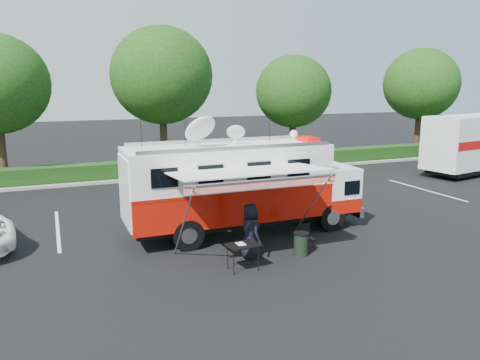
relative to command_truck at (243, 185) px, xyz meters
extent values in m
plane|color=black|center=(0.08, 0.00, -1.81)|extent=(120.00, 120.00, 0.00)
cube|color=#9E998E|center=(4.08, 11.00, -1.73)|extent=(60.00, 0.35, 0.15)
cube|color=black|center=(4.08, 11.90, -1.31)|extent=(60.00, 1.20, 1.00)
cylinder|color=black|center=(-8.92, 13.00, 0.39)|extent=(0.44, 0.44, 4.40)
cylinder|color=black|center=(0.08, 13.00, 0.59)|extent=(0.44, 0.44, 4.80)
ellipsoid|color=#14380F|center=(0.08, 13.00, 4.14)|extent=(6.14, 6.14, 5.84)
cylinder|color=black|center=(9.08, 13.00, 0.19)|extent=(0.44, 0.44, 4.00)
ellipsoid|color=#14380F|center=(9.08, 13.00, 3.15)|extent=(5.12, 5.12, 4.86)
cylinder|color=black|center=(20.08, 13.00, 0.39)|extent=(0.44, 0.44, 4.40)
ellipsoid|color=#14380F|center=(20.08, 13.00, 3.65)|extent=(5.63, 5.63, 5.35)
cube|color=silver|center=(-6.42, 3.00, -1.81)|extent=(0.12, 5.50, 0.01)
cube|color=silver|center=(-0.42, 3.00, -1.81)|extent=(0.12, 5.50, 0.01)
cube|color=silver|center=(5.58, 3.00, -1.81)|extent=(0.12, 5.50, 0.01)
cube|color=silver|center=(11.58, 3.00, -1.81)|extent=(0.12, 5.50, 0.01)
cube|color=black|center=(0.08, 0.00, -1.28)|extent=(8.26, 1.35, 0.29)
cylinder|color=black|center=(3.15, -1.06, -1.28)|extent=(1.06, 0.31, 1.06)
cylinder|color=black|center=(3.15, 1.06, -1.28)|extent=(1.06, 0.31, 1.06)
cylinder|color=black|center=(-2.42, -1.06, -1.28)|extent=(1.06, 0.31, 1.06)
cylinder|color=black|center=(-2.42, 1.06, -1.28)|extent=(1.06, 0.31, 1.06)
cube|color=silver|center=(4.45, 0.00, -1.23)|extent=(0.19, 2.40, 0.38)
cube|color=white|center=(3.73, 0.00, -0.32)|extent=(1.35, 2.40, 1.63)
cube|color=#B71207|center=(3.73, 0.00, -0.90)|extent=(1.36, 2.42, 0.53)
cube|color=black|center=(4.35, 0.00, -0.03)|extent=(0.12, 2.10, 0.67)
cube|color=#B71207|center=(-0.60, 0.00, -0.56)|extent=(7.30, 2.40, 1.15)
cube|color=#B71207|center=(-0.60, 0.00, 0.02)|extent=(7.32, 2.42, 0.10)
cube|color=white|center=(-0.60, 0.00, 0.74)|extent=(7.30, 2.40, 1.35)
cube|color=white|center=(-0.60, 0.00, 1.45)|extent=(7.30, 2.40, 0.08)
cube|color=#CC0505|center=(2.67, 0.00, 1.58)|extent=(0.53, 0.91, 0.15)
sphere|color=white|center=(2.57, 0.96, 1.68)|extent=(0.33, 0.33, 0.33)
ellipsoid|color=white|center=(-1.65, -0.14, 2.13)|extent=(1.15, 1.15, 0.35)
ellipsoid|color=white|center=(-0.21, 0.19, 1.94)|extent=(0.67, 0.67, 0.19)
cylinder|color=black|center=(-3.57, 0.38, 1.94)|extent=(0.02, 0.02, 0.96)
cylinder|color=black|center=(-2.04, 0.38, 1.94)|extent=(0.02, 0.02, 0.96)
cylinder|color=black|center=(1.23, 0.38, 1.94)|extent=(0.02, 0.02, 0.96)
cube|color=silver|center=(-0.79, -2.35, 0.98)|extent=(4.80, 2.30, 0.20)
cube|color=red|center=(-0.79, -3.49, 0.80)|extent=(4.80, 0.04, 0.27)
cylinder|color=#B2B2B7|center=(-0.79, -3.51, 0.92)|extent=(4.80, 0.07, 0.07)
cylinder|color=#B2B2B7|center=(-2.94, -2.43, -0.44)|extent=(0.05, 2.49, 2.77)
cylinder|color=#B2B2B7|center=(1.36, -2.43, -0.44)|extent=(0.05, 2.49, 2.77)
imported|color=black|center=(-0.81, -2.53, -1.81)|extent=(0.69, 0.95, 1.79)
cube|color=black|center=(-1.39, -3.33, -1.03)|extent=(1.03, 0.78, 0.04)
cylinder|color=black|center=(-1.78, -3.57, -1.42)|extent=(0.02, 0.02, 0.78)
cylinder|color=black|center=(-1.78, -3.08, -1.42)|extent=(0.02, 0.02, 0.78)
cylinder|color=black|center=(-1.00, -3.57, -1.42)|extent=(0.02, 0.02, 0.78)
cylinder|color=black|center=(-1.00, -3.08, -1.42)|extent=(0.02, 0.02, 0.78)
cube|color=silver|center=(-1.44, -3.28, -1.00)|extent=(0.25, 0.34, 0.01)
cube|color=black|center=(1.24, -2.55, -1.40)|extent=(0.47, 0.47, 0.04)
cube|color=black|center=(1.24, -2.34, -1.17)|extent=(0.41, 0.11, 0.45)
cylinder|color=black|center=(1.07, -2.71, -1.61)|extent=(0.02, 0.02, 0.41)
cylinder|color=black|center=(1.07, -2.38, -1.61)|extent=(0.02, 0.02, 0.41)
cylinder|color=black|center=(1.40, -2.71, -1.61)|extent=(0.02, 0.02, 0.41)
cylinder|color=black|center=(1.40, -2.38, -1.61)|extent=(0.02, 0.02, 0.41)
cylinder|color=black|center=(0.82, -2.89, -1.45)|extent=(0.47, 0.47, 0.72)
cylinder|color=black|center=(0.82, -2.89, -1.07)|extent=(0.50, 0.50, 0.04)
cylinder|color=black|center=(15.89, 4.81, -1.32)|extent=(0.97, 0.29, 0.97)
cylinder|color=black|center=(15.89, 6.95, -1.32)|extent=(0.97, 0.29, 0.97)
cylinder|color=black|center=(17.05, 4.81, -1.32)|extent=(0.97, 0.29, 0.97)
cylinder|color=black|center=(17.05, 6.95, -1.32)|extent=(0.97, 0.29, 0.97)
camera|label=1|loc=(-6.42, -15.44, 3.63)|focal=35.00mm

